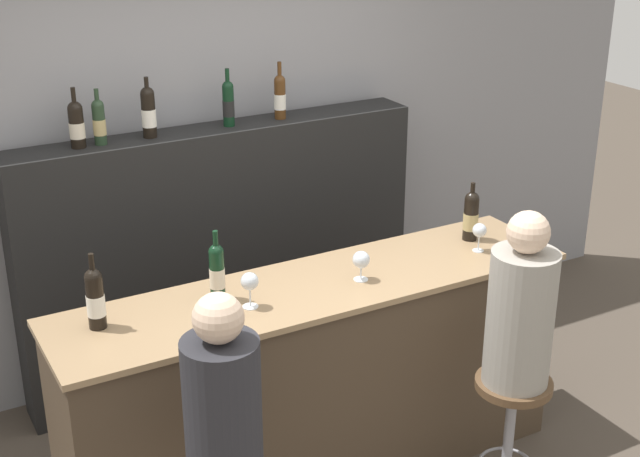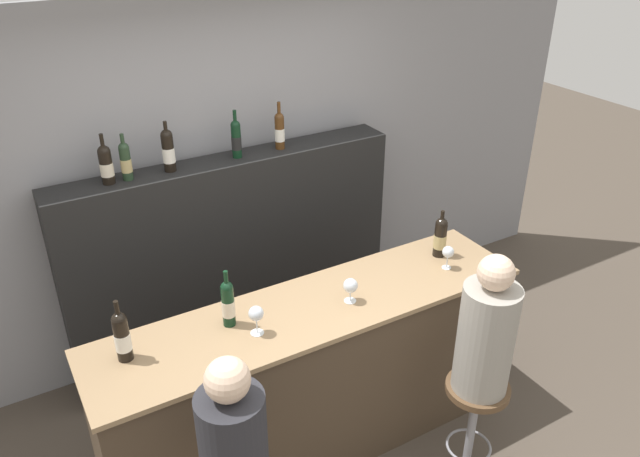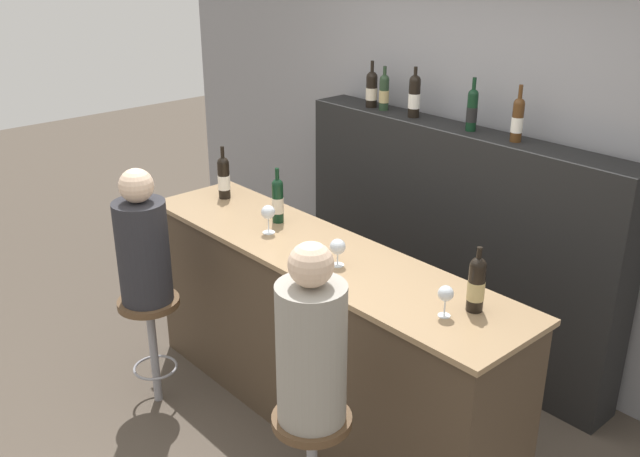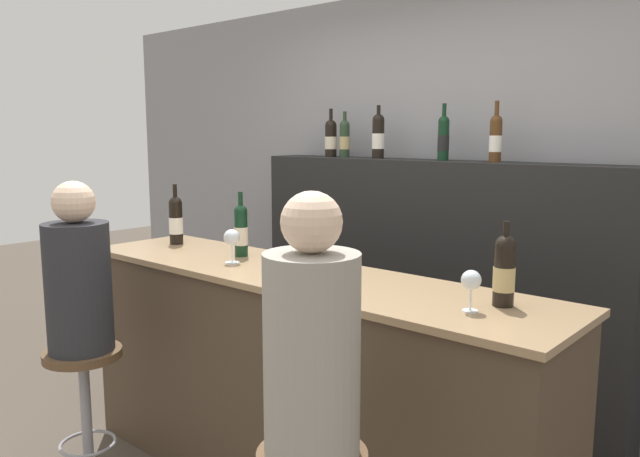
% 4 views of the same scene
% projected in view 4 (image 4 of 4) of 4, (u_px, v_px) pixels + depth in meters
% --- Properties ---
extents(wall_back, '(6.40, 0.05, 2.60)m').
position_uv_depth(wall_back, '(449.00, 200.00, 3.87)').
color(wall_back, gray).
rests_on(wall_back, ground_plane).
extents(bar_counter, '(2.56, 0.61, 1.08)m').
position_uv_depth(bar_counter, '(297.00, 383.00, 2.94)').
color(bar_counter, '#473828').
rests_on(bar_counter, ground_plane).
extents(back_bar_cabinet, '(2.39, 0.28, 1.56)m').
position_uv_depth(back_bar_cabinet, '(428.00, 289.00, 3.78)').
color(back_bar_cabinet, black).
rests_on(back_bar_cabinet, ground_plane).
extents(wine_bottle_counter_0, '(0.08, 0.08, 0.34)m').
position_uv_depth(wine_bottle_counter_0, '(176.00, 220.00, 3.57)').
color(wine_bottle_counter_0, black).
rests_on(wine_bottle_counter_0, bar_counter).
extents(wine_bottle_counter_1, '(0.07, 0.07, 0.34)m').
position_uv_depth(wine_bottle_counter_1, '(241.00, 230.00, 3.21)').
color(wine_bottle_counter_1, black).
rests_on(wine_bottle_counter_1, bar_counter).
extents(wine_bottle_counter_2, '(0.08, 0.08, 0.32)m').
position_uv_depth(wine_bottle_counter_2, '(504.00, 270.00, 2.28)').
color(wine_bottle_counter_2, black).
rests_on(wine_bottle_counter_2, bar_counter).
extents(wine_bottle_backbar_0, '(0.08, 0.08, 0.32)m').
position_uv_depth(wine_bottle_backbar_0, '(331.00, 138.00, 4.14)').
color(wine_bottle_backbar_0, black).
rests_on(wine_bottle_backbar_0, back_bar_cabinet).
extents(wine_bottle_backbar_1, '(0.07, 0.07, 0.30)m').
position_uv_depth(wine_bottle_backbar_1, '(345.00, 138.00, 4.07)').
color(wine_bottle_backbar_1, '#233823').
rests_on(wine_bottle_backbar_1, back_bar_cabinet).
extents(wine_bottle_backbar_2, '(0.08, 0.08, 0.33)m').
position_uv_depth(wine_bottle_backbar_2, '(378.00, 136.00, 3.89)').
color(wine_bottle_backbar_2, black).
rests_on(wine_bottle_backbar_2, back_bar_cabinet).
extents(wine_bottle_backbar_3, '(0.07, 0.07, 0.32)m').
position_uv_depth(wine_bottle_backbar_3, '(443.00, 137.00, 3.59)').
color(wine_bottle_backbar_3, black).
rests_on(wine_bottle_backbar_3, back_bar_cabinet).
extents(wine_bottle_backbar_4, '(0.07, 0.07, 0.33)m').
position_uv_depth(wine_bottle_backbar_4, '(496.00, 138.00, 3.38)').
color(wine_bottle_backbar_4, '#4C2D14').
rests_on(wine_bottle_backbar_4, back_bar_cabinet).
extents(wine_glass_0, '(0.08, 0.08, 0.17)m').
position_uv_depth(wine_glass_0, '(232.00, 238.00, 3.05)').
color(wine_glass_0, silver).
rests_on(wine_glass_0, bar_counter).
extents(wine_glass_1, '(0.08, 0.08, 0.15)m').
position_uv_depth(wine_glass_1, '(321.00, 258.00, 2.67)').
color(wine_glass_1, silver).
rests_on(wine_glass_1, bar_counter).
extents(wine_glass_2, '(0.07, 0.07, 0.15)m').
position_uv_depth(wine_glass_2, '(471.00, 281.00, 2.21)').
color(wine_glass_2, silver).
rests_on(wine_glass_2, bar_counter).
extents(bar_stool_left, '(0.36, 0.36, 0.70)m').
position_uv_depth(bar_stool_left, '(84.00, 382.00, 2.96)').
color(bar_stool_left, gray).
rests_on(bar_stool_left, ground_plane).
extents(guest_seated_left, '(0.30, 0.30, 0.80)m').
position_uv_depth(guest_seated_left, '(78.00, 278.00, 2.88)').
color(guest_seated_left, '#28282D').
rests_on(guest_seated_left, bar_stool_left).
extents(guest_seated_right, '(0.31, 0.31, 0.84)m').
position_uv_depth(guest_seated_right, '(312.00, 342.00, 1.94)').
color(guest_seated_right, gray).
rests_on(guest_seated_right, bar_stool_right).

